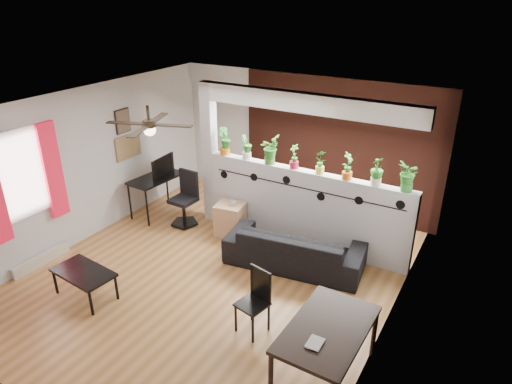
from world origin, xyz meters
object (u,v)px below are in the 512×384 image
at_px(potted_plant_6, 377,170).
at_px(potted_plant_7, 408,176).
at_px(ceiling_fan, 149,126).
at_px(potted_plant_3, 294,156).
at_px(cup, 232,203).
at_px(potted_plant_1, 247,146).
at_px(potted_plant_5, 348,165).
at_px(coffee_table, 84,274).
at_px(folding_chair, 257,295).
at_px(potted_plant_0, 225,140).
at_px(office_chair, 185,202).
at_px(potted_plant_4, 320,161).
at_px(computer_desk, 156,181).
at_px(dining_table, 327,333).
at_px(cube_shelf, 230,219).
at_px(potted_plant_2, 270,149).
at_px(sofa, 294,248).

bearing_deg(potted_plant_6, potted_plant_7, 0.00).
relative_size(ceiling_fan, potted_plant_3, 2.91).
bearing_deg(cup, potted_plant_1, 76.81).
height_order(potted_plant_5, coffee_table, potted_plant_5).
height_order(potted_plant_1, folding_chair, potted_plant_1).
relative_size(potted_plant_0, potted_plant_1, 1.14).
xyz_separation_m(potted_plant_6, office_chair, (-3.32, -0.43, -1.14)).
relative_size(ceiling_fan, potted_plant_4, 3.02).
height_order(cup, coffee_table, cup).
height_order(potted_plant_0, computer_desk, potted_plant_0).
xyz_separation_m(potted_plant_1, potted_plant_3, (0.90, 0.00, -0.01)).
relative_size(potted_plant_0, folding_chair, 0.56).
bearing_deg(potted_plant_5, potted_plant_3, 180.00).
bearing_deg(computer_desk, dining_table, -26.89).
distance_m(ceiling_fan, potted_plant_5, 2.99).
bearing_deg(cube_shelf, potted_plant_4, 5.31).
height_order(potted_plant_2, cup, potted_plant_2).
bearing_deg(potted_plant_2, potted_plant_4, -0.00).
bearing_deg(potted_plant_4, coffee_table, -128.31).
bearing_deg(potted_plant_5, dining_table, -73.36).
bearing_deg(potted_plant_1, potted_plant_4, -0.00).
xyz_separation_m(potted_plant_4, potted_plant_5, (0.45, 0.00, 0.02)).
xyz_separation_m(potted_plant_0, potted_plant_4, (1.81, 0.00, -0.05)).
bearing_deg(coffee_table, cup, 71.41).
relative_size(computer_desk, dining_table, 0.83).
xyz_separation_m(potted_plant_4, coffee_table, (-2.29, -2.90, -1.18)).
bearing_deg(potted_plant_3, computer_desk, -172.38).
height_order(sofa, dining_table, dining_table).
bearing_deg(potted_plant_4, office_chair, -169.83).
bearing_deg(potted_plant_0, folding_chair, -49.16).
height_order(cube_shelf, dining_table, dining_table).
bearing_deg(sofa, dining_table, 116.40).
distance_m(cup, computer_desk, 1.72).
bearing_deg(cup, potted_plant_3, 19.93).
relative_size(potted_plant_3, cube_shelf, 0.70).
bearing_deg(potted_plant_2, folding_chair, -65.06).
height_order(potted_plant_2, potted_plant_3, potted_plant_2).
relative_size(potted_plant_6, cube_shelf, 0.74).
bearing_deg(potted_plant_1, potted_plant_5, 0.00).
bearing_deg(potted_plant_6, potted_plant_5, 180.00).
relative_size(ceiling_fan, dining_table, 0.90).
bearing_deg(cup, potted_plant_4, 13.97).
height_order(sofa, cube_shelf, sofa).
relative_size(cube_shelf, cup, 5.09).
bearing_deg(coffee_table, dining_table, 5.17).
relative_size(ceiling_fan, sofa, 0.58).
xyz_separation_m(cube_shelf, dining_table, (2.71, -2.23, 0.34)).
relative_size(ceiling_fan, coffee_table, 1.26).
relative_size(potted_plant_4, cup, 3.42).
distance_m(potted_plant_5, office_chair, 3.12).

